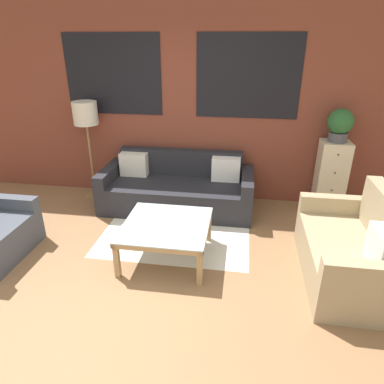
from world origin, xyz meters
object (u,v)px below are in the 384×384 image
floor_lamp (86,117)px  drawer_cabinet (331,177)px  couch_dark (177,189)px  potted_plant (340,124)px  coffee_table (166,229)px  settee_vintage (352,252)px

floor_lamp → drawer_cabinet: 3.57m
couch_dark → floor_lamp: bearing=171.8°
drawer_cabinet → potted_plant: size_ratio=2.34×
coffee_table → potted_plant: (2.01, 1.50, 0.88)m
floor_lamp → potted_plant: bearing=0.7°
couch_dark → settee_vintage: (2.05, -1.34, 0.03)m
couch_dark → floor_lamp: floor_lamp is taller
couch_dark → drawer_cabinet: 2.16m
settee_vintage → floor_lamp: 3.86m
potted_plant → couch_dark: bearing=-173.6°
drawer_cabinet → potted_plant: 0.74m
couch_dark → coffee_table: bearing=-84.5°
floor_lamp → potted_plant: size_ratio=3.36×
couch_dark → drawer_cabinet: bearing=6.4°
settee_vintage → potted_plant: potted_plant is taller
settee_vintage → coffee_table: size_ratio=1.55×
settee_vintage → potted_plant: 1.84m
couch_dark → coffee_table: (0.12, -1.26, 0.09)m
drawer_cabinet → floor_lamp: bearing=-179.3°
couch_dark → coffee_table: couch_dark is taller
drawer_cabinet → coffee_table: bearing=-143.3°
settee_vintage → floor_lamp: size_ratio=0.99×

